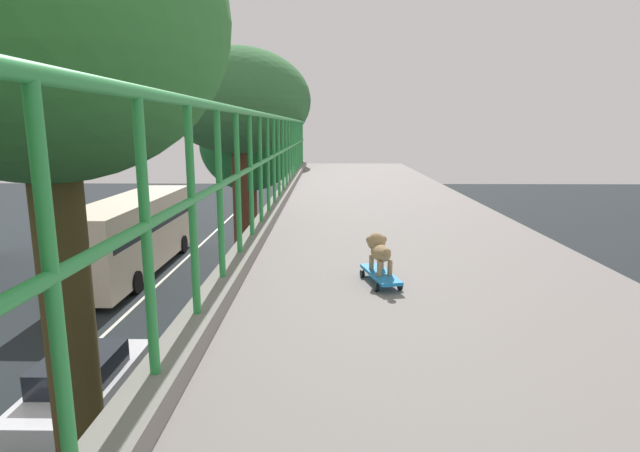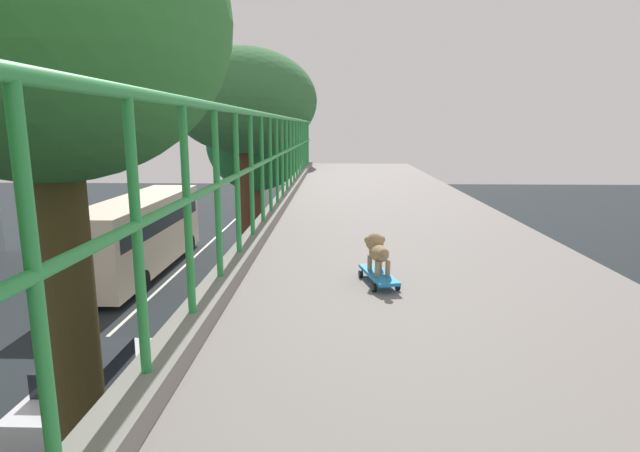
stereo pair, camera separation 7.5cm
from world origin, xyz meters
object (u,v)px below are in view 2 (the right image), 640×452
at_px(car_white_fifth, 90,383).
at_px(city_bus, 140,231).
at_px(small_dog, 377,249).
at_px(toy_skateboard, 379,275).

bearing_deg(car_white_fifth, city_bus, 105.26).
xyz_separation_m(city_bus, small_dog, (9.48, -19.26, 3.92)).
xyz_separation_m(car_white_fifth, small_dog, (6.25, -7.43, 5.21)).
bearing_deg(city_bus, car_white_fifth, -74.74).
xyz_separation_m(car_white_fifth, toy_skateboard, (6.26, -7.48, 5.03)).
xyz_separation_m(car_white_fifth, city_bus, (-3.23, 11.83, 1.30)).
distance_m(car_white_fifth, city_bus, 12.33).
bearing_deg(small_dog, toy_skateboard, -80.32).
height_order(city_bus, toy_skateboard, toy_skateboard).
bearing_deg(toy_skateboard, car_white_fifth, 129.94).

